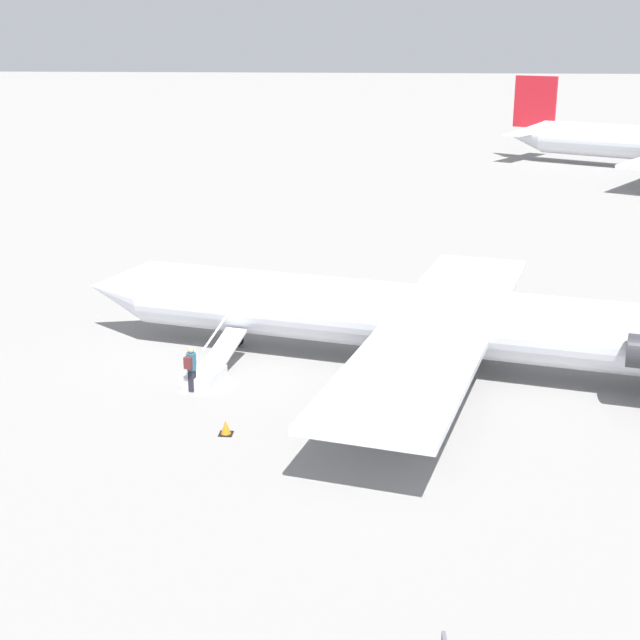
% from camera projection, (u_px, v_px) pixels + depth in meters
% --- Properties ---
extents(ground_plane, '(600.00, 600.00, 0.00)m').
position_uv_depth(ground_plane, '(409.00, 366.00, 35.59)').
color(ground_plane, gray).
extents(airplane_main, '(29.35, 22.50, 6.97)m').
position_uv_depth(airplane_main, '(434.00, 319.00, 34.66)').
color(airplane_main, silver).
rests_on(airplane_main, ground).
extents(boarding_stairs, '(1.90, 4.14, 1.72)m').
position_uv_depth(boarding_stairs, '(209.00, 371.00, 34.10)').
color(boarding_stairs, silver).
rests_on(boarding_stairs, ground).
extents(passenger, '(0.40, 0.56, 1.74)m').
position_uv_depth(passenger, '(191.00, 366.00, 32.80)').
color(passenger, '#23232D').
rests_on(passenger, ground).
extents(traffic_cone_near_stairs, '(0.45, 0.45, 0.50)m').
position_uv_depth(traffic_cone_near_stairs, '(226.00, 428.00, 29.46)').
color(traffic_cone_near_stairs, black).
rests_on(traffic_cone_near_stairs, ground).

